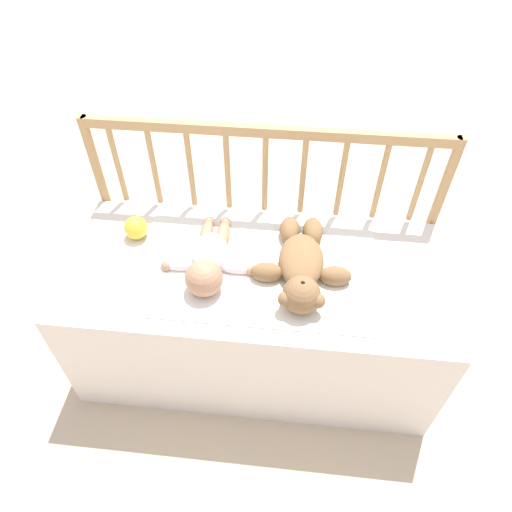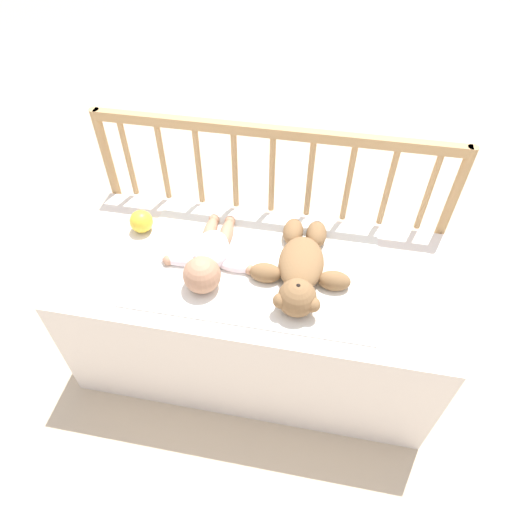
{
  "view_description": "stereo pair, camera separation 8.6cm",
  "coord_description": "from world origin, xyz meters",
  "views": [
    {
      "loc": [
        0.11,
        -1.05,
        1.71
      ],
      "look_at": [
        0.0,
        0.01,
        0.59
      ],
      "focal_mm": 32.0,
      "sensor_mm": 36.0,
      "label": 1
    },
    {
      "loc": [
        0.2,
        -1.04,
        1.71
      ],
      "look_at": [
        0.0,
        0.01,
        0.59
      ],
      "focal_mm": 32.0,
      "sensor_mm": 36.0,
      "label": 2
    }
  ],
  "objects": [
    {
      "name": "crib_mattress",
      "position": [
        0.0,
        0.0,
        0.27
      ],
      "size": [
        1.34,
        0.6,
        0.53
      ],
      "color": "white",
      "rests_on": "ground_plane"
    },
    {
      "name": "crib_rail",
      "position": [
        0.0,
        0.32,
        0.64
      ],
      "size": [
        1.34,
        0.04,
        0.9
      ],
      "color": "tan",
      "rests_on": "ground_plane"
    },
    {
      "name": "teddy_bear",
      "position": [
        0.16,
        -0.01,
        0.58
      ],
      "size": [
        0.34,
        0.45,
        0.13
      ],
      "color": "olive",
      "rests_on": "crib_mattress"
    },
    {
      "name": "ground_plane",
      "position": [
        0.0,
        0.0,
        0.0
      ],
      "size": [
        12.0,
        12.0,
        0.0
      ],
      "primitive_type": "plane",
      "color": "#C6B293"
    },
    {
      "name": "baby",
      "position": [
        -0.16,
        -0.02,
        0.58
      ],
      "size": [
        0.35,
        0.4,
        0.13
      ],
      "color": "white",
      "rests_on": "crib_mattress"
    },
    {
      "name": "toy_ball",
      "position": [
        -0.45,
        0.12,
        0.57
      ],
      "size": [
        0.09,
        0.09,
        0.09
      ],
      "color": "yellow",
      "rests_on": "crib_mattress"
    },
    {
      "name": "blanket",
      "position": [
        0.0,
        0.02,
        0.53
      ],
      "size": [
        0.83,
        0.53,
        0.01
      ],
      "color": "white",
      "rests_on": "crib_mattress"
    }
  ]
}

